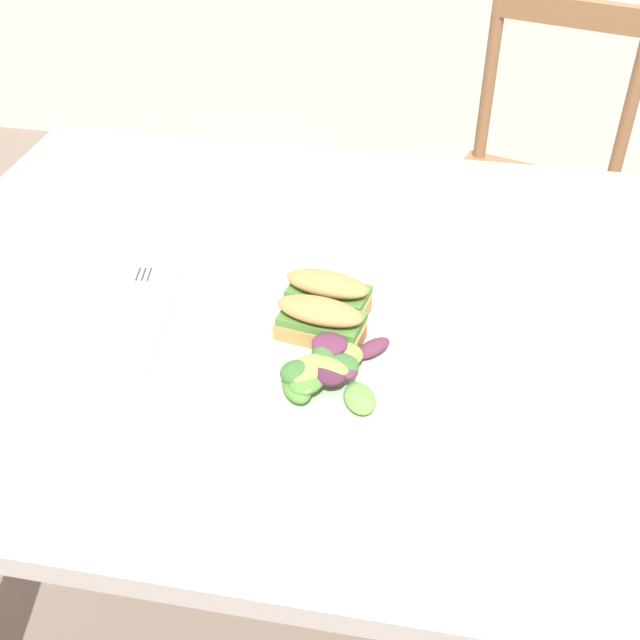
{
  "coord_description": "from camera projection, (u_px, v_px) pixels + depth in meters",
  "views": [
    {
      "loc": [
        0.05,
        -0.88,
        1.38
      ],
      "look_at": [
        -0.09,
        -0.1,
        0.76
      ],
      "focal_mm": 44.11,
      "sensor_mm": 36.0,
      "label": 1
    }
  ],
  "objects": [
    {
      "name": "salad_mixed_greens",
      "position": [
        326.0,
        367.0,
        0.92
      ],
      "size": [
        0.13,
        0.16,
        0.04
      ],
      "color": "#84A84C",
      "rests_on": "plate_lunch"
    },
    {
      "name": "fork_on_napkin",
      "position": [
        135.0,
        300.0,
        1.06
      ],
      "size": [
        0.05,
        0.19,
        0.0
      ],
      "color": "silver",
      "rests_on": "napkin_folded"
    },
    {
      "name": "dining_table",
      "position": [
        381.0,
        369.0,
        1.13
      ],
      "size": [
        1.39,
        0.93,
        0.74
      ],
      "color": "#BCB7AD",
      "rests_on": "ground"
    },
    {
      "name": "ground_plane",
      "position": [
        376.0,
        602.0,
        1.53
      ],
      "size": [
        8.91,
        8.91,
        0.0
      ],
      "primitive_type": "plane",
      "color": "#7A6B5B"
    },
    {
      "name": "sandwich_half_back",
      "position": [
        327.0,
        293.0,
        1.02
      ],
      "size": [
        0.12,
        0.08,
        0.06
      ],
      "color": "tan",
      "rests_on": "plate_lunch"
    },
    {
      "name": "chair_wooden_far",
      "position": [
        528.0,
        194.0,
        1.91
      ],
      "size": [
        0.5,
        0.5,
        0.87
      ],
      "color": "#8E6642",
      "rests_on": "ground"
    },
    {
      "name": "plate_lunch",
      "position": [
        314.0,
        349.0,
        0.98
      ],
      "size": [
        0.3,
        0.3,
        0.01
      ],
      "primitive_type": "cube",
      "color": "beige",
      "rests_on": "dining_table"
    },
    {
      "name": "napkin_folded",
      "position": [
        133.0,
        310.0,
        1.05
      ],
      "size": [
        0.13,
        0.26,
        0.0
      ],
      "primitive_type": "cube",
      "rotation": [
        0.0,
        0.0,
        0.11
      ],
      "color": "silver",
      "rests_on": "dining_table"
    },
    {
      "name": "sandwich_half_front",
      "position": [
        320.0,
        320.0,
        0.97
      ],
      "size": [
        0.12,
        0.08,
        0.06
      ],
      "color": "tan",
      "rests_on": "plate_lunch"
    }
  ]
}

